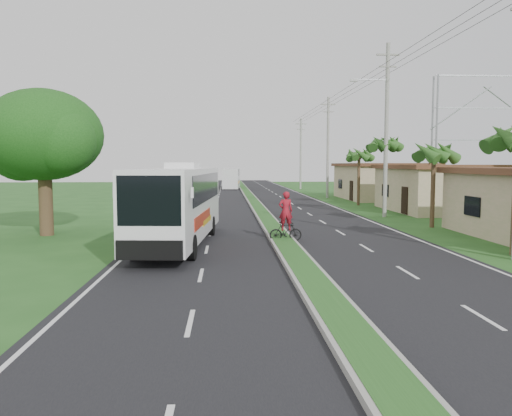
{
  "coord_description": "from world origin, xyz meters",
  "views": [
    {
      "loc": [
        -2.64,
        -16.38,
        3.69
      ],
      "look_at": [
        -1.36,
        5.13,
        1.8
      ],
      "focal_mm": 35.0,
      "sensor_mm": 36.0,
      "label": 1
    }
  ],
  "objects": [
    {
      "name": "coach_bus_main",
      "position": [
        -4.78,
        6.45,
        2.08
      ],
      "size": [
        3.37,
        11.83,
        3.77
      ],
      "rotation": [
        0.0,
        0.0,
        -0.08
      ],
      "color": "white",
      "rests_on": "ground"
    },
    {
      "name": "palm_verge_b",
      "position": [
        9.4,
        12.0,
        4.36
      ],
      "size": [
        2.4,
        2.4,
        5.05
      ],
      "color": "#473321",
      "rests_on": "ground"
    },
    {
      "name": "lane_edge_left",
      "position": [
        -6.7,
        20.0,
        0.0
      ],
      "size": [
        0.12,
        160.0,
        0.01
      ],
      "primitive_type": "cube",
      "color": "silver",
      "rests_on": "ground"
    },
    {
      "name": "shade_tree",
      "position": [
        -12.11,
        10.02,
        5.03
      ],
      "size": [
        6.3,
        6.0,
        7.54
      ],
      "color": "#473321",
      "rests_on": "ground"
    },
    {
      "name": "lane_edge_right",
      "position": [
        6.7,
        20.0,
        0.0
      ],
      "size": [
        0.12,
        160.0,
        0.01
      ],
      "primitive_type": "cube",
      "color": "silver",
      "rests_on": "ground"
    },
    {
      "name": "utility_pole_b",
      "position": [
        8.47,
        18.0,
        6.26
      ],
      "size": [
        3.2,
        0.28,
        12.0
      ],
      "color": "gray",
      "rests_on": "ground"
    },
    {
      "name": "motorcyclist",
      "position": [
        0.18,
        7.11,
        0.94
      ],
      "size": [
        1.59,
        0.55,
        2.41
      ],
      "rotation": [
        0.0,
        0.0,
        0.07
      ],
      "color": "black",
      "rests_on": "ground"
    },
    {
      "name": "billboard_lattice",
      "position": [
        22.0,
        30.0,
        6.82
      ],
      "size": [
        10.18,
        1.18,
        12.07
      ],
      "color": "gray",
      "rests_on": "ground"
    },
    {
      "name": "utility_pole_d",
      "position": [
        8.5,
        58.0,
        5.42
      ],
      "size": [
        1.6,
        0.28,
        10.5
      ],
      "color": "gray",
      "rests_on": "ground"
    },
    {
      "name": "road_asphalt",
      "position": [
        0.0,
        20.0,
        0.01
      ],
      "size": [
        14.0,
        160.0,
        0.02
      ],
      "primitive_type": "cube",
      "color": "black",
      "rests_on": "ground"
    },
    {
      "name": "median_strip",
      "position": [
        0.0,
        20.0,
        0.1
      ],
      "size": [
        1.2,
        160.0,
        0.18
      ],
      "color": "gray",
      "rests_on": "ground"
    },
    {
      "name": "palm_verge_d",
      "position": [
        9.3,
        28.0,
        4.55
      ],
      "size": [
        2.4,
        2.4,
        5.25
      ],
      "color": "#473321",
      "rests_on": "ground"
    },
    {
      "name": "utility_pole_c",
      "position": [
        8.5,
        38.0,
        5.67
      ],
      "size": [
        1.6,
        0.28,
        11.0
      ],
      "color": "gray",
      "rests_on": "ground"
    },
    {
      "name": "palm_verge_c",
      "position": [
        8.8,
        19.0,
        5.12
      ],
      "size": [
        2.4,
        2.4,
        5.85
      ],
      "color": "#473321",
      "rests_on": "ground"
    },
    {
      "name": "coach_bus_far",
      "position": [
        -1.81,
        60.32,
        1.73
      ],
      "size": [
        2.86,
        10.58,
        3.05
      ],
      "rotation": [
        0.0,
        0.0,
        -0.06
      ],
      "color": "silver",
      "rests_on": "ground"
    },
    {
      "name": "shop_mid",
      "position": [
        14.0,
        22.0,
        1.86
      ],
      "size": [
        7.6,
        10.6,
        3.67
      ],
      "color": "tan",
      "rests_on": "ground"
    },
    {
      "name": "shop_far",
      "position": [
        14.0,
        36.0,
        1.93
      ],
      "size": [
        8.6,
        11.6,
        3.82
      ],
      "color": "tan",
      "rests_on": "ground"
    },
    {
      "name": "ground",
      "position": [
        0.0,
        0.0,
        0.0
      ],
      "size": [
        180.0,
        180.0,
        0.0
      ],
      "primitive_type": "plane",
      "color": "#234F1D",
      "rests_on": "ground"
    }
  ]
}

